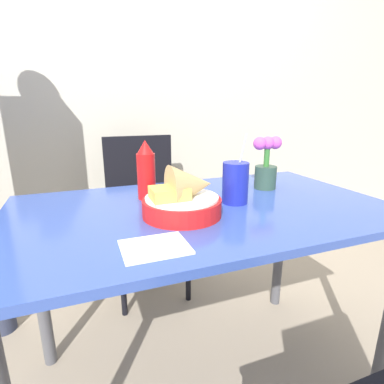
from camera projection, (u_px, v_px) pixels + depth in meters
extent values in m
plane|color=gray|center=(202.00, 378.00, 1.22)|extent=(12.00, 12.00, 0.00)
cube|color=#B7B2A3|center=(133.00, 69.00, 1.91)|extent=(7.00, 0.06, 2.60)
cube|color=#334C9E|center=(204.00, 210.00, 1.02)|extent=(1.28, 0.74, 0.02)
cylinder|color=#4C4C51|center=(40.00, 289.00, 1.20)|extent=(0.05, 0.05, 0.71)
cylinder|color=#4C4C51|center=(280.00, 244.00, 1.60)|extent=(0.05, 0.05, 0.71)
cylinder|color=black|center=(122.00, 277.00, 1.54)|extent=(0.03, 0.03, 0.44)
cylinder|color=black|center=(188.00, 265.00, 1.66)|extent=(0.03, 0.03, 0.44)
cylinder|color=black|center=(114.00, 248.00, 1.86)|extent=(0.03, 0.03, 0.44)
cylinder|color=black|center=(170.00, 239.00, 1.98)|extent=(0.03, 0.03, 0.44)
cube|color=black|center=(147.00, 219.00, 1.69)|extent=(0.40, 0.40, 0.02)
cube|color=black|center=(139.00, 173.00, 1.80)|extent=(0.40, 0.03, 0.44)
cylinder|color=red|center=(182.00, 207.00, 0.92)|extent=(0.24, 0.24, 0.05)
cylinder|color=white|center=(182.00, 198.00, 0.91)|extent=(0.22, 0.22, 0.01)
cone|color=tan|center=(191.00, 185.00, 0.91)|extent=(0.13, 0.13, 0.13)
cube|color=#E5C14C|center=(169.00, 194.00, 0.88)|extent=(0.11, 0.09, 0.04)
cylinder|color=red|center=(146.00, 176.00, 1.08)|extent=(0.07, 0.07, 0.17)
cone|color=red|center=(145.00, 147.00, 1.05)|extent=(0.06, 0.06, 0.05)
cylinder|color=#192399|center=(235.00, 183.00, 1.04)|extent=(0.09, 0.09, 0.14)
cylinder|color=black|center=(235.00, 186.00, 1.04)|extent=(0.08, 0.08, 0.12)
cylinder|color=white|center=(239.00, 164.00, 1.03)|extent=(0.01, 0.07, 0.21)
cylinder|color=#2D4738|center=(265.00, 177.00, 1.23)|extent=(0.09, 0.09, 0.09)
cylinder|color=#33722D|center=(267.00, 156.00, 1.20)|extent=(0.02, 0.02, 0.08)
sphere|color=#D14CB2|center=(268.00, 143.00, 1.19)|extent=(0.05, 0.05, 0.05)
sphere|color=#D14CB2|center=(260.00, 143.00, 1.18)|extent=(0.05, 0.05, 0.05)
sphere|color=#D14CB2|center=(275.00, 143.00, 1.20)|extent=(0.05, 0.05, 0.05)
cube|color=white|center=(155.00, 247.00, 0.71)|extent=(0.16, 0.13, 0.01)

